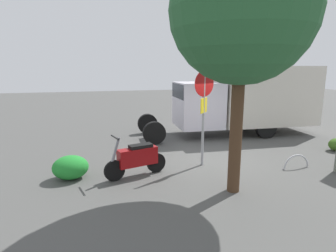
{
  "coord_description": "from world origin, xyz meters",
  "views": [
    {
      "loc": [
        3.77,
        7.75,
        2.92
      ],
      "look_at": [
        1.3,
        -0.8,
        1.06
      ],
      "focal_mm": 29.38,
      "sensor_mm": 36.0,
      "label": 1
    }
  ],
  "objects_px": {
    "motorcycle": "(137,158)",
    "street_tree": "(242,12)",
    "box_truck_near": "(246,97)",
    "bike_rack_hoop": "(296,168)",
    "stop_sign": "(204,103)"
  },
  "relations": [
    {
      "from": "motorcycle",
      "to": "street_tree",
      "type": "bearing_deg",
      "value": 128.18
    },
    {
      "from": "box_truck_near",
      "to": "bike_rack_hoop",
      "type": "bearing_deg",
      "value": 82.37
    },
    {
      "from": "box_truck_near",
      "to": "street_tree",
      "type": "bearing_deg",
      "value": 60.45
    },
    {
      "from": "stop_sign",
      "to": "bike_rack_hoop",
      "type": "xyz_separation_m",
      "value": [
        -2.61,
        1.03,
        -1.91
      ]
    },
    {
      "from": "stop_sign",
      "to": "box_truck_near",
      "type": "bearing_deg",
      "value": -136.08
    },
    {
      "from": "stop_sign",
      "to": "street_tree",
      "type": "height_order",
      "value": "street_tree"
    },
    {
      "from": "motorcycle",
      "to": "box_truck_near",
      "type": "bearing_deg",
      "value": -160.91
    },
    {
      "from": "box_truck_near",
      "to": "motorcycle",
      "type": "distance_m",
      "value": 6.82
    },
    {
      "from": "motorcycle",
      "to": "bike_rack_hoop",
      "type": "relative_size",
      "value": 2.09
    },
    {
      "from": "street_tree",
      "to": "box_truck_near",
      "type": "bearing_deg",
      "value": -123.58
    },
    {
      "from": "bike_rack_hoop",
      "to": "box_truck_near",
      "type": "bearing_deg",
      "value": -101.67
    },
    {
      "from": "motorcycle",
      "to": "street_tree",
      "type": "xyz_separation_m",
      "value": [
        -2.08,
        1.58,
        3.59
      ]
    },
    {
      "from": "box_truck_near",
      "to": "stop_sign",
      "type": "distance_m",
      "value": 4.9
    },
    {
      "from": "street_tree",
      "to": "stop_sign",
      "type": "bearing_deg",
      "value": -89.97
    },
    {
      "from": "motorcycle",
      "to": "stop_sign",
      "type": "bearing_deg",
      "value": 174.47
    }
  ]
}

